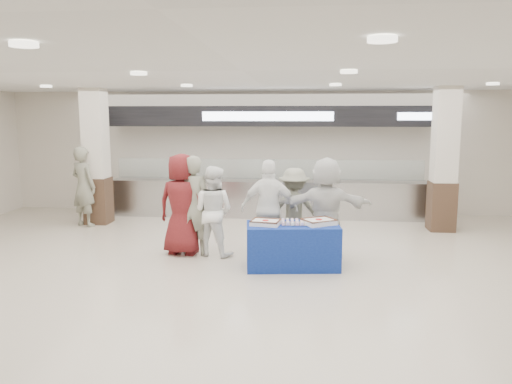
# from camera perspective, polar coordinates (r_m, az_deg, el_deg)

# --- Properties ---
(ground) EXTENTS (14.00, 14.00, 0.00)m
(ground) POSITION_cam_1_polar(r_m,az_deg,el_deg) (7.68, -1.54, -10.82)
(ground) COLOR beige
(ground) RESTS_ON ground
(serving_line) EXTENTS (8.70, 0.85, 2.80)m
(serving_line) POSITION_cam_1_polar(r_m,az_deg,el_deg) (12.69, 1.41, 2.35)
(serving_line) COLOR #AFB1B6
(serving_line) RESTS_ON ground
(column_left) EXTENTS (0.55, 0.55, 3.20)m
(column_left) POSITION_cam_1_polar(r_m,az_deg,el_deg) (12.43, -17.77, 3.53)
(column_left) COLOR #372419
(column_left) RESTS_ON ground
(column_right) EXTENTS (0.55, 0.55, 3.20)m
(column_right) POSITION_cam_1_polar(r_m,az_deg,el_deg) (11.85, 20.68, 3.14)
(column_right) COLOR #372419
(column_right) RESTS_ON ground
(display_table) EXTENTS (1.63, 0.96, 0.75)m
(display_table) POSITION_cam_1_polar(r_m,az_deg,el_deg) (8.55, 4.19, -6.16)
(display_table) COLOR navy
(display_table) RESTS_ON ground
(sheet_cake_left) EXTENTS (0.53, 0.44, 0.10)m
(sheet_cake_left) POSITION_cam_1_polar(r_m,az_deg,el_deg) (8.39, 1.11, -3.45)
(sheet_cake_left) COLOR white
(sheet_cake_left) RESTS_ON display_table
(sheet_cake_right) EXTENTS (0.64, 0.60, 0.10)m
(sheet_cake_right) POSITION_cam_1_polar(r_m,az_deg,el_deg) (8.50, 7.19, -3.34)
(sheet_cake_right) COLOR white
(sheet_cake_right) RESTS_ON display_table
(cupcake_tray) EXTENTS (0.41, 0.32, 0.06)m
(cupcake_tray) POSITION_cam_1_polar(r_m,az_deg,el_deg) (8.47, 4.45, -3.47)
(cupcake_tray) COLOR #ABAAAF
(cupcake_tray) RESTS_ON display_table
(civilian_maroon) EXTENTS (1.01, 0.75, 1.89)m
(civilian_maroon) POSITION_cam_1_polar(r_m,az_deg,el_deg) (9.32, -8.47, -1.40)
(civilian_maroon) COLOR maroon
(civilian_maroon) RESTS_ON ground
(soldier_a) EXTENTS (0.76, 0.58, 1.86)m
(soldier_a) POSITION_cam_1_polar(r_m,az_deg,el_deg) (9.28, -7.08, -1.52)
(soldier_a) COLOR slate
(soldier_a) RESTS_ON ground
(chef_tall) EXTENTS (0.96, 0.85, 1.66)m
(chef_tall) POSITION_cam_1_polar(r_m,az_deg,el_deg) (9.22, -4.96, -2.17)
(chef_tall) COLOR white
(chef_tall) RESTS_ON ground
(chef_short) EXTENTS (1.07, 0.48, 1.79)m
(chef_short) POSITION_cam_1_polar(r_m,az_deg,el_deg) (9.08, 1.55, -1.90)
(chef_short) COLOR white
(chef_short) RESTS_ON ground
(soldier_b) EXTENTS (1.04, 0.61, 1.59)m
(soldier_b) POSITION_cam_1_polar(r_m,az_deg,el_deg) (9.51, 4.37, -2.04)
(soldier_b) COLOR slate
(soldier_b) RESTS_ON ground
(civilian_white) EXTENTS (1.74, 0.66, 1.84)m
(civilian_white) POSITION_cam_1_polar(r_m,az_deg,el_deg) (9.07, 7.96, -1.82)
(civilian_white) COLOR silver
(civilian_white) RESTS_ON ground
(soldier_bg) EXTENTS (0.80, 0.69, 1.86)m
(soldier_bg) POSITION_cam_1_polar(r_m,az_deg,el_deg) (12.27, -19.10, 0.59)
(soldier_bg) COLOR slate
(soldier_bg) RESTS_ON ground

